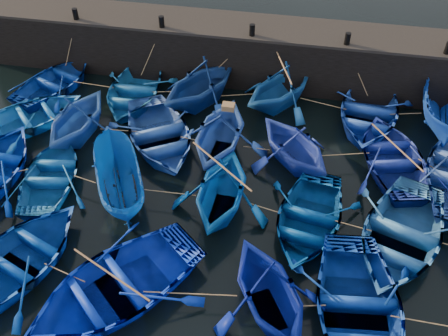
# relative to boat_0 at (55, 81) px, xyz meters

# --- Properties ---
(ground) EXTENTS (120.00, 120.00, 0.00)m
(ground) POSITION_rel_boat_0_xyz_m (8.68, -7.69, -0.46)
(ground) COLOR black
(ground) RESTS_ON ground
(quay_wall) EXTENTS (26.00, 2.50, 2.50)m
(quay_wall) POSITION_rel_boat_0_xyz_m (8.68, 2.81, 0.79)
(quay_wall) COLOR black
(quay_wall) RESTS_ON ground
(quay_top) EXTENTS (26.00, 2.50, 0.12)m
(quay_top) POSITION_rel_boat_0_xyz_m (8.68, 2.81, 2.10)
(quay_top) COLOR black
(quay_top) RESTS_ON quay_wall
(bollard_0) EXTENTS (0.24, 0.24, 0.50)m
(bollard_0) POSITION_rel_boat_0_xyz_m (0.68, 1.91, 2.41)
(bollard_0) COLOR black
(bollard_0) RESTS_ON quay_top
(bollard_1) EXTENTS (0.24, 0.24, 0.50)m
(bollard_1) POSITION_rel_boat_0_xyz_m (4.68, 1.91, 2.41)
(bollard_1) COLOR black
(bollard_1) RESTS_ON quay_top
(bollard_2) EXTENTS (0.24, 0.24, 0.50)m
(bollard_2) POSITION_rel_boat_0_xyz_m (8.68, 1.91, 2.41)
(bollard_2) COLOR black
(bollard_2) RESTS_ON quay_top
(bollard_3) EXTENTS (0.24, 0.24, 0.50)m
(bollard_3) POSITION_rel_boat_0_xyz_m (12.68, 1.91, 2.41)
(bollard_3) COLOR black
(bollard_3) RESTS_ON quay_top
(bollard_4) EXTENTS (0.24, 0.24, 0.50)m
(bollard_4) POSITION_rel_boat_0_xyz_m (16.68, 1.91, 2.41)
(bollard_4) COLOR black
(bollard_4) RESTS_ON quay_top
(boat_0) EXTENTS (4.53, 5.23, 0.91)m
(boat_0) POSITION_rel_boat_0_xyz_m (0.00, 0.00, 0.00)
(boat_0) COLOR navy
(boat_0) RESTS_ON ground
(boat_1) EXTENTS (3.47, 4.80, 0.98)m
(boat_1) POSITION_rel_boat_0_xyz_m (3.74, -0.12, 0.04)
(boat_1) COLOR #165C9C
(boat_1) RESTS_ON ground
(boat_2) EXTENTS (5.33, 5.51, 2.22)m
(boat_2) POSITION_rel_boat_0_xyz_m (6.76, 0.15, 0.66)
(boat_2) COLOR navy
(boat_2) RESTS_ON ground
(boat_3) EXTENTS (5.12, 5.23, 2.09)m
(boat_3) POSITION_rel_boat_0_xyz_m (10.17, 0.63, 0.59)
(boat_3) COLOR #16549C
(boat_3) RESTS_ON ground
(boat_4) EXTENTS (4.32, 5.58, 1.07)m
(boat_4) POSITION_rel_boat_0_xyz_m (13.94, 0.17, 0.08)
(boat_4) COLOR #173EA5
(boat_4) RESTS_ON ground
(boat_5) EXTENTS (2.63, 5.53, 2.06)m
(boat_5) POSITION_rel_boat_0_xyz_m (17.01, 0.49, 0.58)
(boat_5) COLOR blue
(boat_5) RESTS_ON ground
(boat_6) EXTENTS (5.44, 5.47, 0.93)m
(boat_6) POSITION_rel_boat_0_xyz_m (0.13, -2.64, 0.01)
(boat_6) COLOR blue
(boat_6) RESTS_ON ground
(boat_7) EXTENTS (3.83, 4.29, 2.04)m
(boat_7) POSITION_rel_boat_0_xyz_m (2.44, -3.01, 0.56)
(boat_7) COLOR #1F4C99
(boat_7) RESTS_ON ground
(boat_8) EXTENTS (5.68, 6.19, 1.05)m
(boat_8) POSITION_rel_boat_0_xyz_m (5.74, -2.89, 0.07)
(boat_8) COLOR #254FA8
(boat_8) RESTS_ON ground
(boat_9) EXTENTS (4.00, 4.54, 2.24)m
(boat_9) POSITION_rel_boat_0_xyz_m (8.26, -2.99, 0.67)
(boat_9) COLOR #224BA2
(boat_9) RESTS_ON ground
(boat_10) EXTENTS (4.93, 4.97, 1.98)m
(boat_10) POSITION_rel_boat_0_xyz_m (11.09, -3.03, 0.54)
(boat_10) COLOR #1C339D
(boat_10) RESTS_ON ground
(boat_11) EXTENTS (4.40, 5.39, 0.98)m
(boat_11) POSITION_rel_boat_0_xyz_m (14.83, -2.48, 0.04)
(boat_11) COLOR navy
(boat_11) RESTS_ON ground
(boat_14) EXTENTS (3.63, 4.62, 0.87)m
(boat_14) POSITION_rel_boat_0_xyz_m (2.49, -5.75, -0.02)
(boat_14) COLOR #1157A6
(boat_14) RESTS_ON ground
(boat_15) EXTENTS (3.33, 4.44, 1.62)m
(boat_15) POSITION_rel_boat_0_xyz_m (5.20, -5.96, 0.35)
(boat_15) COLOR #0A4AA1
(boat_15) RESTS_ON ground
(boat_16) EXTENTS (3.58, 4.11, 2.10)m
(boat_16) POSITION_rel_boat_0_xyz_m (8.85, -5.89, 0.59)
(boat_16) COLOR #044EB1
(boat_16) RESTS_ON ground
(boat_17) EXTENTS (3.94, 4.99, 0.94)m
(boat_17) POSITION_rel_boat_0_xyz_m (11.85, -6.16, 0.01)
(boat_17) COLOR navy
(boat_17) RESTS_ON ground
(boat_18) EXTENTS (5.24, 6.17, 1.09)m
(boat_18) POSITION_rel_boat_0_xyz_m (14.81, -6.37, 0.09)
(boat_18) COLOR blue
(boat_18) RESTS_ON ground
(boat_21) EXTENTS (5.14, 5.96, 1.04)m
(boat_21) POSITION_rel_boat_0_xyz_m (3.17, -9.56, 0.06)
(boat_21) COLOR navy
(boat_21) RESTS_ON ground
(boat_22) EXTENTS (6.67, 6.83, 1.16)m
(boat_22) POSITION_rel_boat_0_xyz_m (6.43, -9.95, 0.12)
(boat_22) COLOR #0425C9
(boat_22) RESTS_ON ground
(boat_23) EXTENTS (4.88, 5.07, 2.05)m
(boat_23) POSITION_rel_boat_0_xyz_m (10.94, -9.57, 0.57)
(boat_23) COLOR #03147F
(boat_23) RESTS_ON ground
(boat_24) EXTENTS (4.36, 5.67, 1.09)m
(boat_24) POSITION_rel_boat_0_xyz_m (13.46, -9.41, 0.09)
(boat_24) COLOR navy
(boat_24) RESTS_ON ground
(wooden_crate) EXTENTS (0.45, 0.35, 0.21)m
(wooden_crate) POSITION_rel_boat_0_xyz_m (8.56, -2.99, 1.89)
(wooden_crate) COLOR olive
(wooden_crate) RESTS_ON boat_9
(mooring_ropes) EXTENTS (17.19, 11.82, 2.10)m
(mooring_ropes) POSITION_rel_boat_0_xyz_m (9.00, -2.66, 0.43)
(mooring_ropes) COLOR tan
(mooring_ropes) RESTS_ON ground
(loose_oars) EXTENTS (10.65, 12.67, 1.17)m
(loose_oars) POSITION_rel_boat_0_xyz_m (10.07, -4.42, 1.16)
(loose_oars) COLOR #99724C
(loose_oars) RESTS_ON ground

